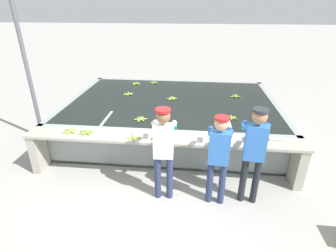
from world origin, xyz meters
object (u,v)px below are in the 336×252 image
object	(u,v)px
banana_bunch_ledge_2	(86,132)
worker_0	(164,146)
banana_bunch_floating_1	(235,96)
banana_bunch_floating_2	(172,98)
banana_bunch_floating_3	(136,84)
banana_bunch_floating_4	(128,94)
knife_0	(270,140)
banana_bunch_floating_6	(140,119)
support_post_left	(29,75)
worker_1	(219,153)
banana_bunch_floating_5	(231,118)
banana_bunch_ledge_0	(70,131)
banana_bunch_ledge_1	(134,138)
worker_2	(254,147)
banana_bunch_floating_0	(153,83)
knife_1	(157,137)

from	to	relation	value
banana_bunch_ledge_2	worker_0	bearing A→B (deg)	-20.59
banana_bunch_floating_1	banana_bunch_floating_2	bearing A→B (deg)	-168.05
banana_bunch_floating_2	banana_bunch_floating_3	world-z (taller)	same
banana_bunch_floating_4	knife_0	xyz separation A→B (m)	(3.14, -2.24, -0.01)
banana_bunch_floating_6	support_post_left	distance (m)	2.78
banana_bunch_floating_6	worker_1	bearing A→B (deg)	-41.21
banana_bunch_floating_4	banana_bunch_floating_5	bearing A→B (deg)	-27.54
banana_bunch_ledge_0	knife_0	distance (m)	3.71
banana_bunch_ledge_1	support_post_left	size ratio (longest dim) A/B	0.09
worker_2	banana_bunch_floating_4	world-z (taller)	worker_2
worker_1	banana_bunch_ledge_1	distance (m)	1.56
banana_bunch_floating_3	knife_0	world-z (taller)	banana_bunch_floating_3
worker_2	banana_bunch_floating_3	distance (m)	4.71
banana_bunch_floating_4	banana_bunch_ledge_2	world-z (taller)	banana_bunch_ledge_2
banana_bunch_floating_0	banana_bunch_floating_2	distance (m)	1.53
worker_0	knife_1	xyz separation A→B (m)	(-0.19, 0.53, -0.14)
banana_bunch_floating_3	knife_0	size ratio (longest dim) A/B	0.79
banana_bunch_ledge_0	knife_0	size ratio (longest dim) A/B	0.80
worker_2	banana_bunch_floating_5	bearing A→B (deg)	96.62
knife_1	support_post_left	size ratio (longest dim) A/B	0.09
banana_bunch_floating_1	banana_bunch_floating_2	xyz separation A→B (m)	(-1.63, -0.34, -0.00)
banana_bunch_floating_1	banana_bunch_ledge_1	distance (m)	3.31
banana_bunch_floating_5	banana_bunch_ledge_0	bearing A→B (deg)	-162.71
worker_0	knife_1	bearing A→B (deg)	109.62
banana_bunch_floating_0	banana_bunch_floating_2	bearing A→B (deg)	-63.51
banana_bunch_floating_2	banana_bunch_floating_6	distance (m)	1.46
knife_1	banana_bunch_floating_5	bearing A→B (deg)	35.68
banana_bunch_floating_1	knife_1	bearing A→B (deg)	-124.66
worker_2	banana_bunch_floating_6	bearing A→B (deg)	148.82
worker_2	banana_bunch_ledge_2	distance (m)	3.01
knife_0	banana_bunch_floating_0	bearing A→B (deg)	128.02
banana_bunch_floating_3	banana_bunch_floating_6	distance (m)	2.67
banana_bunch_floating_0	support_post_left	bearing A→B (deg)	-138.37
banana_bunch_floating_1	banana_bunch_floating_5	bearing A→B (deg)	-100.55
worker_2	banana_bunch_floating_6	world-z (taller)	worker_2
banana_bunch_ledge_2	knife_0	size ratio (longest dim) A/B	0.80
banana_bunch_floating_4	banana_bunch_floating_6	bearing A→B (deg)	-67.70
banana_bunch_floating_3	banana_bunch_floating_5	distance (m)	3.45
banana_bunch_floating_0	banana_bunch_floating_1	bearing A→B (deg)	-23.98
worker_2	banana_bunch_floating_4	size ratio (longest dim) A/B	5.98
knife_1	worker_1	bearing A→B (deg)	-27.81
worker_1	knife_0	world-z (taller)	worker_1
banana_bunch_floating_6	knife_1	bearing A→B (deg)	-59.46
banana_bunch_floating_5	banana_bunch_ledge_0	size ratio (longest dim) A/B	1.00
worker_0	banana_bunch_ledge_2	distance (m)	1.65
banana_bunch_floating_0	worker_1	bearing A→B (deg)	-67.67
worker_1	knife_0	size ratio (longest dim) A/B	4.49
banana_bunch_floating_1	banana_bunch_floating_4	xyz separation A→B (m)	(-2.81, -0.11, -0.00)
banana_bunch_floating_4	banana_bunch_ledge_1	size ratio (longest dim) A/B	1.01
worker_2	banana_bunch_floating_5	world-z (taller)	worker_2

